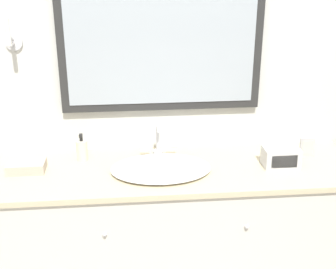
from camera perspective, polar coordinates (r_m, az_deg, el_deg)
The scene contains 7 objects.
wall_back at distance 2.72m, azimuth -0.30°, elevation 7.34°, with size 8.00×0.18×2.55m.
vanity_counter at distance 2.78m, azimuth 0.37°, elevation -11.90°, with size 2.08×0.60×0.84m.
sink_basin at distance 2.53m, azimuth -0.88°, elevation -4.03°, with size 0.54×0.43×0.19m.
soap_bottle at distance 2.68m, azimuth -10.44°, elevation -1.85°, with size 0.06×0.06×0.16m.
appliance_box at distance 2.65m, azimuth 13.61°, elevation -2.69°, with size 0.20×0.12×0.11m.
picture_frame at distance 2.79m, azimuth 16.58°, elevation -1.54°, with size 0.08×0.01×0.12m.
hand_towel_near_sink at distance 2.64m, azimuth -16.86°, elevation -3.77°, with size 0.20×0.13×0.05m.
Camera 1 is at (-0.23, -1.97, 1.98)m, focal length 50.00 mm.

